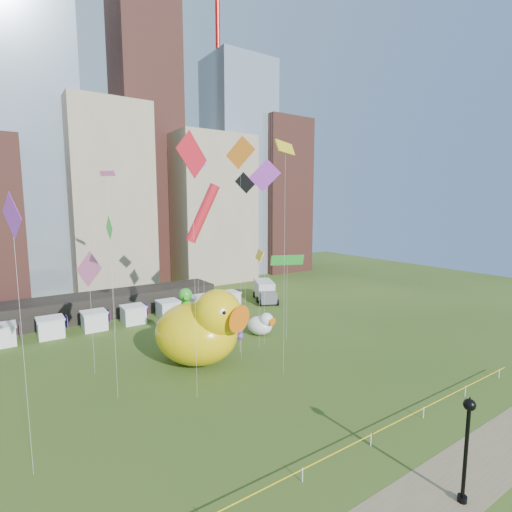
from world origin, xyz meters
TOP-DOWN VIEW (x-y plane):
  - ground at (0.00, 0.00)m, footprint 160.00×160.00m
  - skyline at (2.25, 61.06)m, footprint 101.00×23.00m
  - crane_right at (30.89, 64.00)m, footprint 23.00×1.00m
  - pavilion at (-4.00, 42.00)m, footprint 38.00×6.00m
  - vendor_tents at (1.02, 36.00)m, footprint 33.24×2.80m
  - caution_tape at (0.00, 0.00)m, footprint 50.00×0.06m
  - big_duck at (2.60, 18.48)m, footprint 10.43×11.36m
  - small_duck at (12.62, 22.24)m, footprint 3.64×4.15m
  - seahorse_green at (2.97, 22.82)m, footprint 1.85×2.10m
  - seahorse_purple at (7.50, 18.85)m, footprint 1.22×1.49m
  - lamppost at (6.17, -6.00)m, footprint 0.63×0.63m
  - box_truck at (23.04, 36.14)m, footprint 5.60×7.95m
  - kite_0 at (-0.74, 12.47)m, footprint 3.30×1.55m
  - kite_1 at (-6.83, 22.13)m, footprint 1.69×3.00m
  - kite_3 at (14.21, 19.24)m, footprint 3.86×1.95m
  - kite_4 at (9.80, 18.57)m, footprint 1.91×3.25m
  - kite_5 at (5.05, 23.99)m, footprint 2.29×0.52m
  - kite_7 at (-12.87, 9.53)m, footprint 0.80×2.49m
  - kite_8 at (3.11, 18.62)m, footprint 3.56×2.02m
  - kite_9 at (-2.04, 33.47)m, footprint 1.55×1.77m
  - kite_10 at (12.59, 25.83)m, footprint 1.75×2.09m
  - kite_11 at (-6.29, 15.96)m, footprint 0.90×1.77m
  - kite_12 at (7.97, 11.93)m, footprint 3.25×2.04m
  - kite_14 at (6.57, 17.19)m, footprint 1.74×2.70m
  - kite_15 at (11.02, 19.33)m, footprint 2.96×1.99m

SIDE VIEW (x-z plane):
  - ground at x=0.00m, z-range 0.00..0.00m
  - caution_tape at x=0.00m, z-range 0.23..1.13m
  - vendor_tents at x=1.02m, z-range -0.09..2.31m
  - small_duck at x=12.62m, z-range -0.12..2.80m
  - pavilion at x=-4.00m, z-range 0.00..3.20m
  - box_truck at x=23.04m, z-range 0.04..3.23m
  - seahorse_purple at x=7.50m, z-range 1.01..5.82m
  - big_duck at x=2.60m, z-range -0.32..7.59m
  - lamppost at x=6.17m, z-range 0.67..6.73m
  - seahorse_green at x=2.97m, z-range 1.68..8.66m
  - kite_3 at x=14.21m, z-range 4.47..14.64m
  - kite_1 at x=-6.83m, z-range 4.12..15.92m
  - kite_4 at x=9.80m, z-range 4.97..16.02m
  - kite_11 at x=-6.29m, z-range 6.17..21.33m
  - kite_7 at x=-12.87m, z-range 6.75..23.45m
  - kite_8 at x=3.11m, z-range 6.11..24.16m
  - kite_10 at x=12.59m, z-range 8.27..28.31m
  - kite_15 at x=11.02m, z-range 8.44..29.34m
  - kite_9 at x=-2.04m, z-range 9.38..29.39m
  - kite_0 at x=-0.74m, z-range 8.74..30.34m
  - kite_5 at x=5.05m, z-range 9.06..30.77m
  - kite_14 at x=6.57m, z-range 9.33..31.92m
  - kite_12 at x=7.97m, z-range 10.08..31.55m
  - skyline at x=2.25m, z-range -12.56..55.44m
  - crane_right at x=30.89m, z-range 8.90..84.90m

